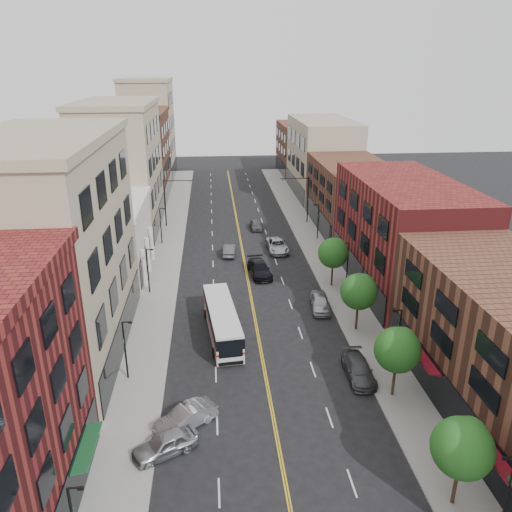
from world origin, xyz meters
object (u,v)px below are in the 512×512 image
object	(u,v)px
city_bus	(222,319)
car_lane_a	(260,269)
car_angle_b	(186,417)
car_lane_c	(256,225)
car_parked_far	(320,302)
car_angle_a	(165,444)
car_lane_b	(277,245)
car_lane_behind	(229,250)
car_parked_mid	(359,370)

from	to	relation	value
city_bus	car_lane_a	size ratio (longest dim) A/B	1.98
car_angle_b	car_lane_c	bearing A→B (deg)	133.88
car_angle_b	car_parked_far	world-z (taller)	car_parked_far
city_bus	car_angle_a	distance (m)	15.34
city_bus	car_lane_b	size ratio (longest dim) A/B	1.94
car_lane_behind	car_parked_mid	bearing A→B (deg)	112.90
car_angle_b	car_lane_b	bearing A→B (deg)	127.60
car_parked_far	car_lane_b	bearing A→B (deg)	103.00
car_parked_mid	car_lane_c	bearing A→B (deg)	97.82
car_parked_mid	car_parked_far	distance (m)	11.98
city_bus	car_lane_behind	world-z (taller)	city_bus
car_angle_a	car_lane_a	size ratio (longest dim) A/B	0.77
city_bus	car_lane_behind	distance (m)	20.69
car_parked_far	car_lane_b	size ratio (longest dim) A/B	0.81
car_lane_behind	car_lane_a	bearing A→B (deg)	120.07
car_parked_far	car_lane_behind	bearing A→B (deg)	123.75
car_parked_far	car_angle_a	bearing A→B (deg)	-120.68
city_bus	car_lane_b	xyz separation A→B (m)	(7.96, 21.60, -0.84)
car_lane_a	car_angle_a	bearing A→B (deg)	-114.37
car_lane_behind	car_lane_c	bearing A→B (deg)	-107.84
car_lane_b	car_lane_a	bearing A→B (deg)	-112.98
car_lane_behind	car_lane_b	xyz separation A→B (m)	(6.47, 0.98, 0.10)
car_parked_far	car_lane_behind	world-z (taller)	car_parked_far
car_angle_b	car_parked_far	bearing A→B (deg)	107.28
car_parked_mid	car_lane_c	xyz separation A→B (m)	(-4.75, 38.92, -0.04)
car_lane_behind	car_lane_c	size ratio (longest dim) A/B	1.04
city_bus	car_lane_c	xyz separation A→B (m)	(5.94, 31.25, -0.94)
city_bus	car_parked_far	world-z (taller)	city_bus
city_bus	car_parked_mid	xyz separation A→B (m)	(10.69, -7.67, -0.91)
car_parked_far	car_lane_b	world-z (taller)	car_lane_b
car_lane_a	car_parked_far	bearing A→B (deg)	-67.32
city_bus	car_lane_behind	bearing A→B (deg)	79.88
car_parked_far	car_angle_b	bearing A→B (deg)	-122.09
car_angle_b	car_lane_c	world-z (taller)	car_angle_b
car_lane_a	car_lane_c	bearing A→B (deg)	79.26
car_angle_a	car_lane_behind	distance (m)	35.81
car_angle_a	car_lane_a	world-z (taller)	car_lane_a
city_bus	car_parked_mid	world-z (taller)	city_bus
car_angle_a	car_angle_b	bearing A→B (deg)	126.88
car_parked_mid	car_lane_b	bearing A→B (deg)	96.20
car_parked_far	car_lane_b	distance (m)	17.44
city_bus	car_lane_behind	xyz separation A→B (m)	(1.49, 20.61, -0.94)
car_angle_a	car_lane_c	bearing A→B (deg)	140.49
car_parked_mid	car_lane_behind	xyz separation A→B (m)	(-9.20, 28.29, -0.03)
car_parked_mid	car_lane_a	world-z (taller)	car_lane_a
car_parked_mid	car_parked_far	xyz separation A→B (m)	(-0.59, 11.96, 0.06)
car_parked_far	car_lane_c	size ratio (longest dim) A/B	1.15
car_angle_b	car_lane_b	world-z (taller)	car_lane_b
car_lane_a	car_lane_b	size ratio (longest dim) A/B	0.98
car_lane_behind	car_angle_a	bearing A→B (deg)	85.95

